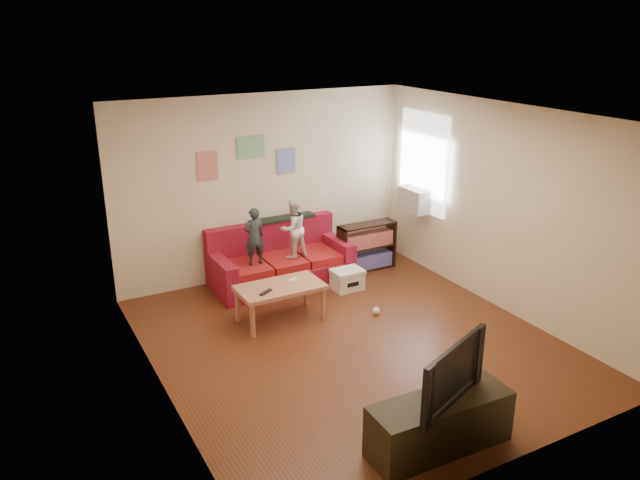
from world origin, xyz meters
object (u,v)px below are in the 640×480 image
sofa (279,263)px  bookshelf (367,249)px  coffee_table (280,291)px  tv_stand (440,424)px  television (444,371)px  child_b (293,228)px  file_box (347,279)px  child_a (254,236)px

sofa → bookshelf: size_ratio=2.19×
coffee_table → tv_stand: tv_stand is taller
sofa → tv_stand: (-0.34, -4.11, -0.05)m
television → child_b: bearing=61.0°
file_box → child_b: bearing=137.1°
child_a → coffee_table: child_a is taller
tv_stand → television: television is taller
coffee_table → television: bearing=-86.5°
child_a → bookshelf: (1.84, -0.02, -0.50)m
child_b → coffee_table: 1.27m
sofa → television: (-0.34, -4.11, 0.49)m
child_a → file_box: bearing=154.7°
coffee_table → bookshelf: size_ratio=1.18×
child_a → bookshelf: 1.91m
coffee_table → bookshelf: 2.14m
bookshelf → coffee_table: bearing=-153.3°
child_a → tv_stand: child_a is taller
file_box → child_a: bearing=155.3°
sofa → child_b: 0.60m
tv_stand → coffee_table: bearing=95.1°
sofa → file_box: 1.03m
sofa → child_b: size_ratio=2.33×
file_box → television: bearing=-107.5°
bookshelf → television: 4.31m
coffee_table → bookshelf: bearing=26.7°
child_a → television: child_a is taller
tv_stand → television: bearing=1.6°
sofa → television: television is taller
child_a → television: (0.11, -3.94, -0.04)m
child_b → file_box: 1.06m
sofa → television: 4.16m
file_box → tv_stand: (-1.07, -3.40, 0.10)m
sofa → tv_stand: 4.13m
child_a → child_b: child_b is taller
sofa → file_box: bearing=-44.2°
bookshelf → file_box: bearing=-141.3°
coffee_table → tv_stand: 2.97m
bookshelf → sofa: bearing=172.2°
child_b → file_box: size_ratio=1.98×
child_a → tv_stand: size_ratio=0.61×
sofa → bookshelf: sofa is taller
bookshelf → child_b: bearing=179.0°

